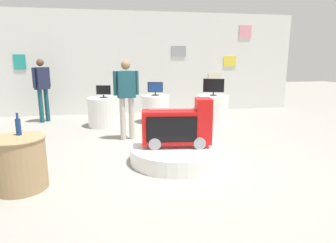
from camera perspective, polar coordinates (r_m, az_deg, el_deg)
The scene contains 14 objects.
ground_plane at distance 5.31m, azimuth 1.61°, elevation -7.63°, with size 30.00×30.00×0.00m, color gray.
back_wall_display at distance 9.78m, azimuth -4.61°, elevation 11.19°, with size 10.27×0.13×3.23m.
main_display_pedestal at distance 5.26m, azimuth 1.64°, elevation -6.27°, with size 1.64×1.64×0.27m, color white.
novelty_firetruck_tv at distance 5.12m, azimuth 1.95°, elevation -1.11°, with size 1.23×0.55×0.85m.
display_pedestal_left_rear at distance 8.30m, azimuth -2.45°, elevation 2.46°, with size 0.79×0.79×0.77m, color white.
tv_on_left_rear at distance 8.22m, azimuth -2.47°, elevation 6.42°, with size 0.42×0.23×0.37m.
display_pedestal_center_rear at distance 8.01m, azimuth -12.25°, elevation 1.82°, with size 0.85×0.85×0.77m, color white.
tv_on_center_rear at distance 7.93m, azimuth -12.43°, elevation 5.81°, with size 0.41×0.21×0.34m.
display_pedestal_right_rear at distance 8.37m, azimuth 8.69°, elevation 2.41°, with size 0.85×0.85×0.77m, color white.
tv_on_right_rear at distance 8.28m, azimuth 8.86°, elevation 6.77°, with size 0.56×0.22×0.46m.
side_table_round at distance 4.61m, azimuth -26.86°, elevation -7.18°, with size 0.74×0.74×0.75m.
bottle_on_side_table at distance 4.61m, azimuth -27.07°, elevation -0.82°, with size 0.07×0.07×0.32m.
shopper_browsing_near_truck at distance 9.00m, azimuth -23.25°, elevation 6.47°, with size 0.40×0.45×1.77m.
shopper_browsing_rear at distance 6.51m, azimuth -8.07°, elevation 5.37°, with size 0.55×0.25×1.76m.
Camera 1 is at (-1.10, -4.87, 1.82)m, focal length 31.40 mm.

